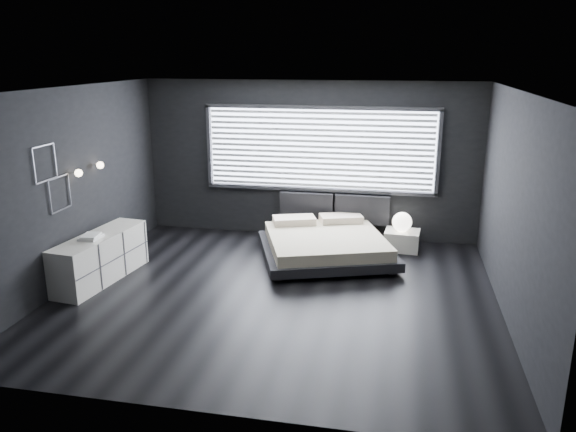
# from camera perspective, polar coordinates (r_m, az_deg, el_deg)

# --- Properties ---
(room) EXTENTS (6.04, 6.00, 2.80)m
(room) POSITION_cam_1_polar(r_m,az_deg,el_deg) (7.44, -1.29, 1.92)
(room) COLOR black
(room) RESTS_ON ground
(window) EXTENTS (4.14, 0.09, 1.52)m
(window) POSITION_cam_1_polar(r_m,az_deg,el_deg) (9.96, 3.24, 6.76)
(window) COLOR white
(window) RESTS_ON ground
(headboard) EXTENTS (1.96, 0.16, 0.52)m
(headboard) POSITION_cam_1_polar(r_m,az_deg,el_deg) (10.10, 4.71, 0.82)
(headboard) COLOR black
(headboard) RESTS_ON ground
(sconce_near) EXTENTS (0.18, 0.11, 0.11)m
(sconce_near) POSITION_cam_1_polar(r_m,az_deg,el_deg) (8.53, -20.52, 4.11)
(sconce_near) COLOR silver
(sconce_near) RESTS_ON ground
(sconce_far) EXTENTS (0.18, 0.11, 0.11)m
(sconce_far) POSITION_cam_1_polar(r_m,az_deg,el_deg) (9.04, -18.56, 4.92)
(sconce_far) COLOR silver
(sconce_far) RESTS_ON ground
(wall_art_upper) EXTENTS (0.01, 0.48, 0.48)m
(wall_art_upper) POSITION_cam_1_polar(r_m,az_deg,el_deg) (8.05, -23.46, 4.95)
(wall_art_upper) COLOR #47474C
(wall_art_upper) RESTS_ON ground
(wall_art_lower) EXTENTS (0.01, 0.48, 0.48)m
(wall_art_lower) POSITION_cam_1_polar(r_m,az_deg,el_deg) (8.34, -22.15, 2.13)
(wall_art_lower) COLOR #47474C
(wall_art_lower) RESTS_ON ground
(bed) EXTENTS (2.55, 2.49, 0.52)m
(bed) POSITION_cam_1_polar(r_m,az_deg,el_deg) (9.19, 3.81, -2.84)
(bed) COLOR black
(bed) RESTS_ON ground
(nightstand) EXTENTS (0.61, 0.52, 0.33)m
(nightstand) POSITION_cam_1_polar(r_m,az_deg,el_deg) (9.79, 11.50, -2.42)
(nightstand) COLOR silver
(nightstand) RESTS_ON ground
(orb_lamp) EXTENTS (0.33, 0.33, 0.33)m
(orb_lamp) POSITION_cam_1_polar(r_m,az_deg,el_deg) (9.67, 11.51, -0.59)
(orb_lamp) COLOR white
(orb_lamp) RESTS_ON nightstand
(dresser) EXTENTS (0.70, 1.79, 0.70)m
(dresser) POSITION_cam_1_polar(r_m,az_deg,el_deg) (8.72, -18.48, -4.01)
(dresser) COLOR silver
(dresser) RESTS_ON ground
(book_stack) EXTENTS (0.26, 0.34, 0.07)m
(book_stack) POSITION_cam_1_polar(r_m,az_deg,el_deg) (8.46, -19.40, -1.99)
(book_stack) COLOR white
(book_stack) RESTS_ON dresser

